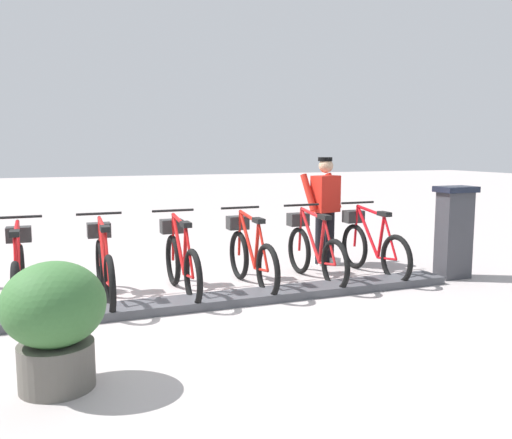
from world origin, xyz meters
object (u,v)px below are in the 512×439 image
object	(u,v)px
worker_near_rack	(325,206)
planter_bush	(54,318)
bike_docked_4	(104,266)
bike_docked_3	(181,260)
bike_docked_1	(314,250)
bike_docked_2	(250,254)
bike_docked_5	(18,272)
bike_docked_0	(371,245)
payment_kiosk	(454,231)

from	to	relation	value
worker_near_rack	planter_bush	xyz separation A→B (m)	(-3.17, 4.01, -0.37)
worker_near_rack	bike_docked_4	bearing A→B (deg)	104.62
bike_docked_3	planter_bush	bearing A→B (deg)	146.45
bike_docked_1	bike_docked_4	size ratio (longest dim) A/B	1.00
bike_docked_2	planter_bush	bearing A→B (deg)	133.12
worker_near_rack	bike_docked_1	bearing A→B (deg)	143.78
bike_docked_4	bike_docked_5	distance (m)	0.92
bike_docked_0	bike_docked_1	size ratio (longest dim) A/B	1.00
bike_docked_2	bike_docked_3	world-z (taller)	same
bike_docked_4	bike_docked_5	bearing A→B (deg)	90.00
planter_bush	payment_kiosk	bearing A→B (deg)	-71.93
payment_kiosk	bike_docked_5	size ratio (longest dim) A/B	0.74
bike_docked_0	bike_docked_4	size ratio (longest dim) A/B	1.00
bike_docked_0	worker_near_rack	bearing A→B (deg)	16.77
bike_docked_2	worker_near_rack	size ratio (longest dim) A/B	1.04
bike_docked_1	bike_docked_5	distance (m)	3.69
bike_docked_2	bike_docked_4	bearing A→B (deg)	90.00
bike_docked_4	planter_bush	size ratio (longest dim) A/B	1.77
bike_docked_1	bike_docked_3	size ratio (longest dim) A/B	1.00
bike_docked_0	bike_docked_2	xyz separation A→B (m)	(0.00, 1.84, 0.00)
worker_near_rack	bike_docked_2	bearing A→B (deg)	119.52
bike_docked_0	bike_docked_3	size ratio (longest dim) A/B	1.00
worker_near_rack	planter_bush	bearing A→B (deg)	128.34
bike_docked_5	bike_docked_3	bearing A→B (deg)	-90.00
bike_docked_1	bike_docked_5	world-z (taller)	same
bike_docked_3	worker_near_rack	bearing A→B (deg)	-70.35
bike_docked_5	planter_bush	world-z (taller)	bike_docked_5
bike_docked_2	bike_docked_4	world-z (taller)	same
bike_docked_5	bike_docked_1	bearing A→B (deg)	-90.00
payment_kiosk	bike_docked_3	xyz separation A→B (m)	(0.57, 3.72, -0.24)
bike_docked_3	bike_docked_5	world-z (taller)	same
bike_docked_1	bike_docked_3	distance (m)	1.84
bike_docked_2	planter_bush	xyz separation A→B (m)	(-2.28, 2.43, 0.11)
bike_docked_1	planter_bush	bearing A→B (deg)	124.18
bike_docked_4	payment_kiosk	bearing A→B (deg)	-97.02
payment_kiosk	bike_docked_5	xyz separation A→B (m)	(0.57, 5.57, -0.24)
planter_bush	worker_near_rack	bearing A→B (deg)	-51.66
bike_docked_3	bike_docked_5	xyz separation A→B (m)	(0.00, 1.84, 0.00)
payment_kiosk	bike_docked_1	distance (m)	1.98
bike_docked_5	planter_bush	size ratio (longest dim) A/B	1.77
bike_docked_1	bike_docked_3	xyz separation A→B (m)	(0.00, 1.84, 0.00)
bike_docked_3	bike_docked_5	size ratio (longest dim) A/B	1.00
payment_kiosk	bike_docked_2	size ratio (longest dim) A/B	0.74
bike_docked_4	worker_near_rack	world-z (taller)	worker_near_rack
payment_kiosk	bike_docked_0	size ratio (longest dim) A/B	0.74
bike_docked_2	worker_near_rack	xyz separation A→B (m)	(0.89, -1.58, 0.48)
bike_docked_1	bike_docked_4	distance (m)	2.77
bike_docked_5	worker_near_rack	xyz separation A→B (m)	(0.89, -4.34, 0.48)
bike_docked_3	bike_docked_4	size ratio (longest dim) A/B	1.00
worker_near_rack	planter_bush	world-z (taller)	worker_near_rack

